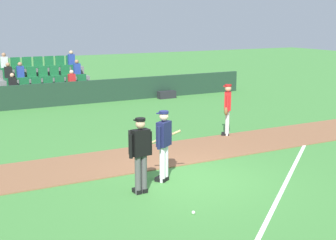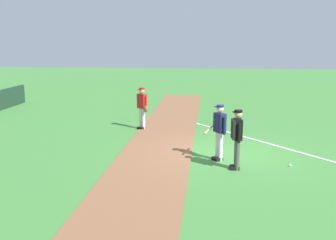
# 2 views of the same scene
# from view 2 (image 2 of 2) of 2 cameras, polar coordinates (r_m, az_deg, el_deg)

# --- Properties ---
(ground_plane) EXTENTS (80.00, 80.00, 0.00)m
(ground_plane) POSITION_cam_2_polar(r_m,az_deg,el_deg) (13.14, 8.17, -5.03)
(ground_plane) COLOR #42843A
(infield_dirt_path) EXTENTS (28.00, 2.39, 0.03)m
(infield_dirt_path) POSITION_cam_2_polar(r_m,az_deg,el_deg) (13.24, -1.71, -4.73)
(infield_dirt_path) COLOR brown
(infield_dirt_path) RESTS_ON ground
(foul_line_chalk) EXTENTS (9.30, 7.73, 0.01)m
(foul_line_chalk) POSITION_cam_2_polar(r_m,az_deg,el_deg) (16.07, 9.56, -2.00)
(foul_line_chalk) COLOR white
(foul_line_chalk) RESTS_ON ground
(batter_navy_jersey) EXTENTS (0.73, 0.70, 1.76)m
(batter_navy_jersey) POSITION_cam_2_polar(r_m,az_deg,el_deg) (12.35, 7.41, -1.44)
(batter_navy_jersey) COLOR white
(batter_navy_jersey) RESTS_ON ground
(umpire_home_plate) EXTENTS (0.59, 0.33, 1.76)m
(umpire_home_plate) POSITION_cam_2_polar(r_m,az_deg,el_deg) (11.54, 9.90, -2.29)
(umpire_home_plate) COLOR #4C4C4C
(umpire_home_plate) RESTS_ON ground
(runner_red_jersey) EXTENTS (0.51, 0.55, 1.76)m
(runner_red_jersey) POSITION_cam_2_polar(r_m,az_deg,el_deg) (16.58, -3.74, 1.93)
(runner_red_jersey) COLOR silver
(runner_red_jersey) RESTS_ON ground
(baseball) EXTENTS (0.07, 0.07, 0.07)m
(baseball) POSITION_cam_2_polar(r_m,az_deg,el_deg) (12.42, 17.23, -6.26)
(baseball) COLOR white
(baseball) RESTS_ON ground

